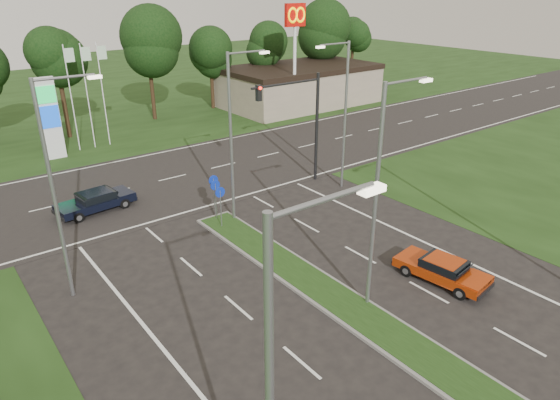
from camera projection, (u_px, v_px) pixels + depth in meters
verge_far at (39, 101)px, 55.54m from camera, size 160.00×50.00×0.02m
cross_road at (159, 181)px, 32.98m from camera, size 160.00×12.00×0.02m
median_kerb at (392, 336)px, 18.41m from camera, size 2.00×26.00×0.12m
commercial_building at (300, 86)px, 53.19m from camera, size 16.00×9.00×4.00m
streetlight_median_near at (380, 188)px, 18.42m from camera, size 2.53×0.22×9.00m
streetlight_median_far at (234, 130)px, 25.69m from camera, size 2.53×0.22×9.00m
streetlight_left_far at (57, 181)px, 19.05m from camera, size 2.53×0.22×9.00m
streetlight_right_far at (343, 109)px, 30.05m from camera, size 2.53×0.22×9.00m
traffic_signal at (301, 113)px, 30.77m from camera, size 5.10×0.42×7.00m
median_signs at (216, 192)px, 26.77m from camera, size 1.16×1.76×2.38m
gas_pylon at (52, 116)px, 36.18m from camera, size 5.80×1.26×8.00m
mcdonalds_sign at (295, 31)px, 45.64m from camera, size 2.20×0.47×10.40m
treeline_far at (70, 51)px, 41.91m from camera, size 6.00×6.00×9.90m
red_sedan at (442, 269)px, 21.71m from camera, size 2.15×4.15×1.09m
navy_sedan at (96, 201)px, 28.43m from camera, size 4.42×2.18×1.17m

